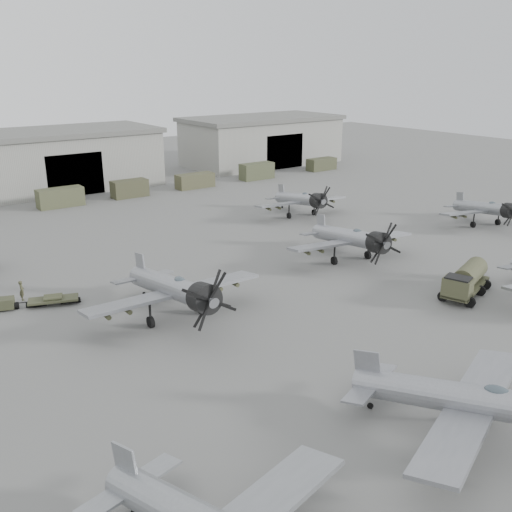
% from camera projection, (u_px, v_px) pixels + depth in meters
% --- Properties ---
extents(ground, '(220.00, 220.00, 0.00)m').
position_uv_depth(ground, '(357.00, 338.00, 39.33)').
color(ground, slate).
rests_on(ground, ground).
extents(hangar_center, '(29.00, 14.80, 8.70)m').
position_uv_depth(hangar_center, '(59.00, 159.00, 85.31)').
color(hangar_center, gray).
rests_on(hangar_center, ground).
extents(hangar_right, '(29.00, 14.80, 8.70)m').
position_uv_depth(hangar_right, '(262.00, 140.00, 106.55)').
color(hangar_right, gray).
rests_on(hangar_right, ground).
extents(support_truck_3, '(5.89, 2.20, 2.47)m').
position_uv_depth(support_truck_3, '(60.00, 197.00, 74.93)').
color(support_truck_3, '#484B31').
rests_on(support_truck_3, ground).
extents(support_truck_4, '(5.03, 2.20, 2.41)m').
position_uv_depth(support_truck_4, '(130.00, 189.00, 80.41)').
color(support_truck_4, '#3F3F29').
rests_on(support_truck_4, ground).
extents(support_truck_5, '(5.89, 2.20, 2.16)m').
position_uv_depth(support_truck_5, '(195.00, 181.00, 86.41)').
color(support_truck_5, '#48472F').
rests_on(support_truck_5, ground).
extents(support_truck_6, '(5.73, 2.20, 2.61)m').
position_uv_depth(support_truck_6, '(257.00, 171.00, 92.84)').
color(support_truck_6, '#444930').
rests_on(support_truck_6, ground).
extents(support_truck_7, '(5.45, 2.20, 2.09)m').
position_uv_depth(support_truck_7, '(321.00, 164.00, 100.87)').
color(support_truck_7, '#3F422B').
rests_on(support_truck_7, ground).
extents(aircraft_near_1, '(12.98, 11.71, 5.23)m').
position_uv_depth(aircraft_near_1, '(480.00, 402.00, 27.58)').
color(aircraft_near_1, gray).
rests_on(aircraft_near_1, ground).
extents(aircraft_mid_1, '(13.58, 12.22, 5.46)m').
position_uv_depth(aircraft_mid_1, '(176.00, 289.00, 41.13)').
color(aircraft_mid_1, gray).
rests_on(aircraft_mid_1, ground).
extents(aircraft_mid_2, '(12.89, 11.60, 5.11)m').
position_uv_depth(aircraft_mid_2, '(353.00, 239.00, 53.60)').
color(aircraft_mid_2, '#94959C').
rests_on(aircraft_mid_2, ground).
extents(aircraft_mid_3, '(11.43, 10.29, 4.58)m').
position_uv_depth(aircraft_mid_3, '(488.00, 209.00, 65.54)').
color(aircraft_mid_3, gray).
rests_on(aircraft_mid_3, ground).
extents(aircraft_far_1, '(12.01, 10.81, 4.77)m').
position_uv_depth(aircraft_far_1, '(303.00, 200.00, 69.58)').
color(aircraft_far_1, '#93969B').
rests_on(aircraft_far_1, ground).
extents(fuel_tanker, '(6.77, 4.33, 2.48)m').
position_uv_depth(fuel_tanker, '(466.00, 279.00, 46.09)').
color(fuel_tanker, '#41422B').
rests_on(fuel_tanker, ground).
extents(tug_trailer, '(6.53, 3.38, 1.31)m').
position_uv_depth(tug_trailer, '(22.00, 302.00, 43.93)').
color(tug_trailer, '#373A26').
rests_on(tug_trailer, ground).
extents(ground_crew, '(0.53, 0.68, 1.65)m').
position_uv_depth(ground_crew, '(22.00, 290.00, 45.30)').
color(ground_crew, '#40412A').
rests_on(ground_crew, ground).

